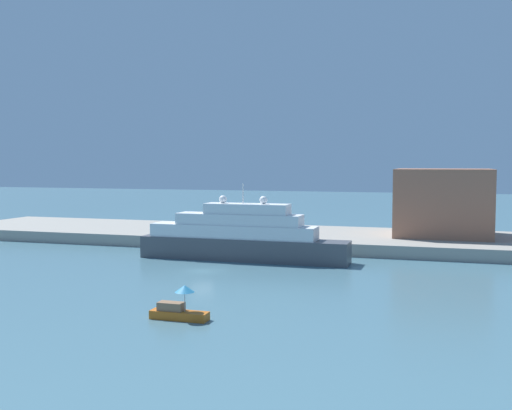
% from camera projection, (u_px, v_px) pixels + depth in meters
% --- Properties ---
extents(ground, '(400.00, 400.00, 0.00)m').
position_uv_depth(ground, '(203.00, 271.00, 71.86)').
color(ground, slate).
extents(quay_dock, '(110.00, 22.68, 1.79)m').
position_uv_depth(quay_dock, '(267.00, 237.00, 97.84)').
color(quay_dock, gray).
rests_on(quay_dock, ground).
extents(large_yacht, '(28.15, 4.10, 10.17)m').
position_uv_depth(large_yacht, '(240.00, 238.00, 79.88)').
color(large_yacht, '#4C4C51').
rests_on(large_yacht, ground).
extents(small_motorboat, '(4.92, 1.63, 2.89)m').
position_uv_depth(small_motorboat, '(179.00, 308.00, 49.64)').
color(small_motorboat, '#C66019').
rests_on(small_motorboat, ground).
extents(harbor_building, '(14.06, 13.27, 10.17)m').
position_uv_depth(harbor_building, '(443.00, 202.00, 92.12)').
color(harbor_building, '#9E664C').
rests_on(harbor_building, quay_dock).
extents(parked_car, '(4.46, 1.73, 1.40)m').
position_uv_depth(parked_car, '(176.00, 228.00, 97.81)').
color(parked_car, '#B21E1E').
rests_on(parked_car, quay_dock).
extents(person_figure, '(0.36, 0.36, 1.69)m').
position_uv_depth(person_figure, '(201.00, 230.00, 92.37)').
color(person_figure, '#334C8C').
rests_on(person_figure, quay_dock).
extents(mooring_bollard, '(0.47, 0.47, 0.82)m').
position_uv_depth(mooring_bollard, '(299.00, 238.00, 86.25)').
color(mooring_bollard, black).
rests_on(mooring_bollard, quay_dock).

